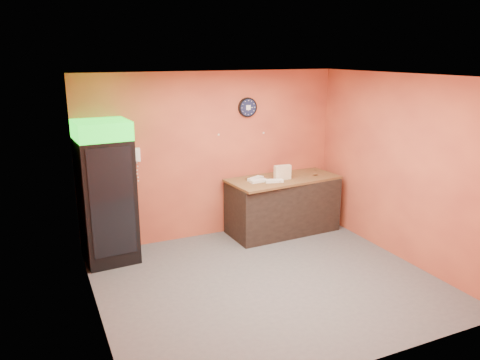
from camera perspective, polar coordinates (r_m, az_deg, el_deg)
floor at (r=6.68m, az=3.28°, el=-12.22°), size 4.50×4.50×0.00m
back_wall at (r=7.93m, az=-3.28°, el=3.00°), size 4.50×0.02×2.80m
left_wall at (r=5.52m, az=-17.68°, el=-3.20°), size 0.02×4.00×2.80m
right_wall at (r=7.46m, az=18.96°, el=1.40°), size 0.02×4.00×2.80m
ceiling at (r=5.94m, az=3.70°, el=12.53°), size 4.50×4.00×0.02m
beverage_cooler at (r=7.19m, az=-15.96°, el=-1.75°), size 0.80×0.81×2.15m
prep_counter at (r=8.28m, az=5.21°, el=-3.15°), size 1.93×0.92×0.95m
wall_clock at (r=8.02m, az=0.94°, el=8.85°), size 0.33×0.06×0.33m
wall_phone at (r=7.49m, az=-12.53°, el=3.01°), size 0.12×0.10×0.22m
butcher_paper at (r=8.14m, az=5.30°, el=0.14°), size 2.00×1.07×0.04m
sub_roll_stack at (r=8.00m, az=5.20°, el=0.93°), size 0.30×0.12×0.24m
wrapped_sandwich_left at (r=7.83m, az=2.26°, el=-0.10°), size 0.30×0.15×0.04m
wrapped_sandwich_mid at (r=7.84m, az=4.19°, el=-0.11°), size 0.32×0.19×0.04m
wrapped_sandwich_right at (r=7.96m, az=1.91°, el=0.17°), size 0.33×0.25×0.04m
kitchen_tool at (r=8.24m, az=5.36°, el=0.67°), size 0.06×0.06×0.06m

